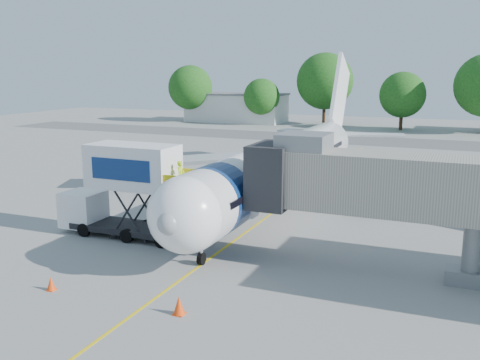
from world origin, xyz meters
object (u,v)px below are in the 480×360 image
at_px(ground_tug, 91,333).
at_px(catering_hiloader, 124,191).
at_px(aircraft, 286,164).
at_px(jet_bridge, 374,184).

bearing_deg(ground_tug, catering_hiloader, 144.07).
relative_size(catering_hiloader, ground_tug, 2.18).
xyz_separation_m(aircraft, ground_tug, (0.35, -22.76, -2.22)).
bearing_deg(catering_hiloader, aircraft, 60.58).
relative_size(jet_bridge, catering_hiloader, 1.64).
bearing_deg(jet_bridge, catering_hiloader, -179.99).
height_order(aircraft, ground_tug, aircraft).
xyz_separation_m(catering_hiloader, ground_tug, (6.63, -11.64, -2.03)).
bearing_deg(catering_hiloader, jet_bridge, 0.01).
relative_size(aircraft, jet_bridge, 2.71).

